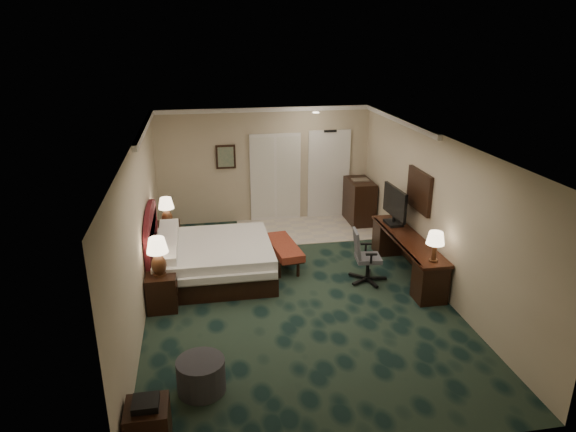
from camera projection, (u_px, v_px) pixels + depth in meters
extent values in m
cube|color=black|center=(294.00, 292.00, 9.02)|extent=(5.00, 7.50, 0.00)
cube|color=silver|center=(295.00, 140.00, 8.10)|extent=(5.00, 7.50, 0.00)
cube|color=tan|center=(265.00, 165.00, 12.03)|extent=(5.00, 0.00, 2.70)
cube|color=tan|center=(365.00, 350.00, 5.09)|extent=(5.00, 0.00, 2.70)
cube|color=tan|center=(140.00, 230.00, 8.15)|extent=(0.00, 7.50, 2.70)
cube|color=tan|center=(435.00, 211.00, 8.97)|extent=(0.00, 7.50, 2.70)
cube|color=beige|center=(309.00, 229.00, 11.85)|extent=(3.20, 1.70, 0.01)
cube|color=white|center=(329.00, 175.00, 12.36)|extent=(1.02, 0.06, 2.18)
cube|color=silver|center=(275.00, 178.00, 12.14)|extent=(1.20, 0.06, 2.10)
cube|color=#4C6B58|center=(226.00, 157.00, 11.76)|extent=(0.45, 0.06, 0.55)
cube|color=white|center=(419.00, 191.00, 9.45)|extent=(0.05, 0.95, 0.75)
cube|color=white|center=(214.00, 260.00, 9.46)|extent=(2.11, 1.95, 0.67)
cube|color=black|center=(162.00, 291.00, 8.42)|extent=(0.49, 0.56, 0.61)
cube|color=black|center=(168.00, 239.00, 10.49)|extent=(0.50, 0.58, 0.63)
cube|color=maroon|center=(284.00, 254.00, 10.00)|extent=(0.61, 1.35, 0.44)
cylinder|color=#2A2A2D|center=(201.00, 375.00, 6.49)|extent=(0.66, 0.66, 0.44)
cube|color=black|center=(148.00, 425.00, 5.63)|extent=(0.47, 0.47, 0.51)
cube|color=black|center=(407.00, 256.00, 9.57)|extent=(0.55, 2.53, 0.73)
cube|color=black|center=(395.00, 206.00, 9.99)|extent=(0.13, 0.96, 0.75)
cube|color=black|center=(359.00, 201.00, 12.17)|extent=(0.54, 0.97, 1.03)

